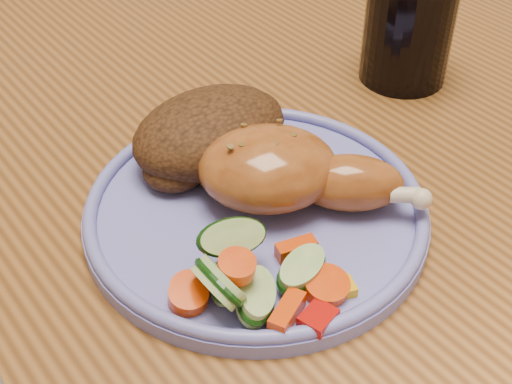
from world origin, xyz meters
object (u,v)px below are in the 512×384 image
at_px(chair_far, 38,70).
at_px(drinking_glass, 409,26).
at_px(plate, 256,214).
at_px(dining_table, 275,180).

xyz_separation_m(chair_far, drinking_glass, (0.13, -0.66, 0.31)).
distance_m(plate, drinking_glass, 0.25).
xyz_separation_m(dining_table, chair_far, (0.00, 0.63, -0.17)).
bearing_deg(dining_table, drinking_glass, -13.07).
distance_m(dining_table, chair_far, 0.65).
bearing_deg(drinking_glass, dining_table, 166.93).
distance_m(dining_table, plate, 0.17).
bearing_deg(chair_far, plate, -98.15).
height_order(plate, drinking_glass, drinking_glass).
xyz_separation_m(dining_table, drinking_glass, (0.13, -0.03, 0.14)).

